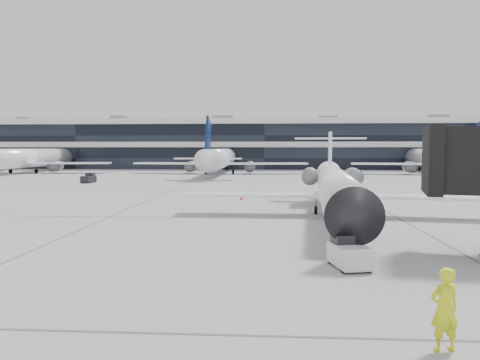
{
  "coord_description": "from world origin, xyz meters",
  "views": [
    {
      "loc": [
        1.17,
        -31.75,
        4.86
      ],
      "look_at": [
        -0.89,
        0.52,
        2.6
      ],
      "focal_mm": 35.0,
      "sensor_mm": 36.0,
      "label": 1
    }
  ],
  "objects": [
    {
      "name": "ground",
      "position": [
        0.0,
        0.0,
        0.0
      ],
      "size": [
        220.0,
        220.0,
        0.0
      ],
      "primitive_type": "plane",
      "color": "gray",
      "rests_on": "ground"
    },
    {
      "name": "terminal",
      "position": [
        0.0,
        82.0,
        5.0
      ],
      "size": [
        170.0,
        22.0,
        10.0
      ],
      "primitive_type": "cube",
      "color": "black",
      "rests_on": "ground"
    },
    {
      "name": "bg_jet_left",
      "position": [
        -45.0,
        55.0,
        0.0
      ],
      "size": [
        32.0,
        40.0,
        9.6
      ],
      "primitive_type": null,
      "color": "white",
      "rests_on": "ground"
    },
    {
      "name": "bg_jet_center",
      "position": [
        -8.0,
        55.0,
        0.0
      ],
      "size": [
        32.0,
        40.0,
        9.6
      ],
      "primitive_type": null,
      "color": "white",
      "rests_on": "ground"
    },
    {
      "name": "bg_jet_right",
      "position": [
        32.0,
        55.0,
        0.0
      ],
      "size": [
        32.0,
        40.0,
        9.6
      ],
      "primitive_type": null,
      "color": "white",
      "rests_on": "ground"
    },
    {
      "name": "regional_jet",
      "position": [
        5.81,
        1.3,
        2.15
      ],
      "size": [
        21.8,
        27.23,
        6.29
      ],
      "rotation": [
        0.0,
        0.0,
        -0.09
      ],
      "color": "white",
      "rests_on": "ground"
    },
    {
      "name": "ramp_worker",
      "position": [
        5.33,
        -20.6,
        1.02
      ],
      "size": [
        0.84,
        0.66,
        2.04
      ],
      "primitive_type": "imported",
      "rotation": [
        0.0,
        0.0,
        3.4
      ],
      "color": "yellow",
      "rests_on": "ground"
    },
    {
      "name": "baggage_tug",
      "position": [
        4.38,
        -12.85,
        0.58
      ],
      "size": [
        1.63,
        2.25,
        1.3
      ],
      "rotation": [
        0.0,
        0.0,
        0.23
      ],
      "color": "silver",
      "rests_on": "ground"
    },
    {
      "name": "traffic_cone",
      "position": [
        -1.46,
        11.51,
        0.23
      ],
      "size": [
        0.38,
        0.38,
        0.49
      ],
      "rotation": [
        0.0,
        0.0,
        -0.16
      ],
      "color": "red",
      "rests_on": "ground"
    },
    {
      "name": "far_tug",
      "position": [
        -23.63,
        30.72,
        0.61
      ],
      "size": [
        1.61,
        2.31,
        1.35
      ],
      "rotation": [
        0.0,
        0.0,
        -0.18
      ],
      "color": "black",
      "rests_on": "ground"
    }
  ]
}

